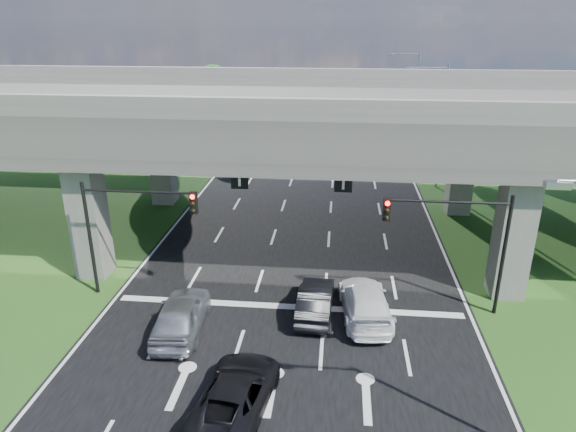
% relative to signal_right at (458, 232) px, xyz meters
% --- Properties ---
extents(ground, '(160.00, 160.00, 0.00)m').
position_rel_signal_right_xyz_m(ground, '(-7.82, -3.94, -4.19)').
color(ground, '#204817').
rests_on(ground, ground).
extents(road, '(18.00, 120.00, 0.03)m').
position_rel_signal_right_xyz_m(road, '(-7.82, 6.06, -4.17)').
color(road, black).
rests_on(road, ground).
extents(overpass, '(80.00, 15.00, 10.00)m').
position_rel_signal_right_xyz_m(overpass, '(-7.82, 8.06, 3.73)').
color(overpass, '#312F2D').
rests_on(overpass, ground).
extents(warehouse, '(20.00, 10.00, 4.00)m').
position_rel_signal_right_xyz_m(warehouse, '(-33.82, 31.06, -2.19)').
color(warehouse, '#9E9E99').
rests_on(warehouse, ground).
extents(signal_right, '(5.76, 0.54, 6.00)m').
position_rel_signal_right_xyz_m(signal_right, '(0.00, 0.00, 0.00)').
color(signal_right, black).
rests_on(signal_right, ground).
extents(signal_left, '(5.76, 0.54, 6.00)m').
position_rel_signal_right_xyz_m(signal_left, '(-15.65, 0.00, 0.00)').
color(signal_left, black).
rests_on(signal_left, ground).
extents(streetlight_far, '(3.38, 0.25, 10.00)m').
position_rel_signal_right_xyz_m(streetlight_far, '(2.27, 20.06, 1.66)').
color(streetlight_far, gray).
rests_on(streetlight_far, ground).
extents(streetlight_beyond, '(3.38, 0.25, 10.00)m').
position_rel_signal_right_xyz_m(streetlight_beyond, '(2.27, 36.06, 1.66)').
color(streetlight_beyond, gray).
rests_on(streetlight_beyond, ground).
extents(tree_left_near, '(4.50, 4.50, 7.80)m').
position_rel_signal_right_xyz_m(tree_left_near, '(-21.78, 22.06, 0.63)').
color(tree_left_near, black).
rests_on(tree_left_near, ground).
extents(tree_left_mid, '(3.91, 3.90, 6.76)m').
position_rel_signal_right_xyz_m(tree_left_mid, '(-24.78, 30.06, -0.01)').
color(tree_left_mid, black).
rests_on(tree_left_mid, ground).
extents(tree_left_far, '(4.80, 4.80, 8.32)m').
position_rel_signal_right_xyz_m(tree_left_far, '(-20.78, 38.06, 0.95)').
color(tree_left_far, black).
rests_on(tree_left_far, ground).
extents(tree_right_near, '(4.20, 4.20, 7.28)m').
position_rel_signal_right_xyz_m(tree_right_near, '(5.22, 24.06, 0.31)').
color(tree_right_near, black).
rests_on(tree_right_near, ground).
extents(tree_right_mid, '(3.91, 3.90, 6.76)m').
position_rel_signal_right_xyz_m(tree_right_mid, '(8.22, 32.06, -0.01)').
color(tree_right_mid, black).
rests_on(tree_right_mid, ground).
extents(tree_right_far, '(4.50, 4.50, 7.80)m').
position_rel_signal_right_xyz_m(tree_right_far, '(4.22, 40.06, 0.63)').
color(tree_right_far, black).
rests_on(tree_right_far, ground).
extents(car_silver, '(2.38, 5.18, 1.72)m').
position_rel_signal_right_xyz_m(car_silver, '(-12.40, -2.99, -3.30)').
color(car_silver, silver).
rests_on(car_silver, road).
extents(car_dark, '(1.72, 4.51, 1.47)m').
position_rel_signal_right_xyz_m(car_dark, '(-6.45, -0.94, -3.42)').
color(car_dark, black).
rests_on(car_dark, road).
extents(car_white, '(2.69, 5.51, 1.54)m').
position_rel_signal_right_xyz_m(car_white, '(-4.10, -0.94, -3.38)').
color(car_white, white).
rests_on(car_white, road).
extents(car_trailing, '(3.01, 5.41, 1.43)m').
position_rel_signal_right_xyz_m(car_trailing, '(-8.96, -7.70, -3.44)').
color(car_trailing, black).
rests_on(car_trailing, road).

